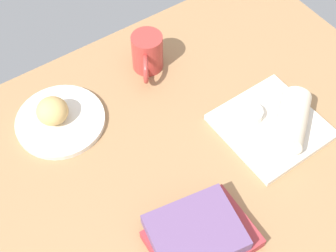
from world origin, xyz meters
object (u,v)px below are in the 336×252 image
(scone_pastry, at_px, (52,111))
(breakfast_wrap, at_px, (292,120))
(coffee_mug, at_px, (147,53))
(sauce_cup, at_px, (251,114))
(square_plate, at_px, (271,126))
(book_stack, at_px, (199,236))
(round_plate, at_px, (61,121))

(scone_pastry, relative_size, breakfast_wrap, 0.50)
(scone_pastry, xyz_separation_m, coffee_mug, (-0.28, -0.03, 0.01))
(sauce_cup, bearing_deg, scone_pastry, -33.99)
(square_plate, bearing_deg, book_stack, 22.99)
(breakfast_wrap, bearing_deg, book_stack, 68.71)
(round_plate, relative_size, scone_pastry, 2.86)
(breakfast_wrap, distance_m, book_stack, 0.35)
(round_plate, distance_m, scone_pastry, 0.04)
(square_plate, height_order, book_stack, book_stack)
(square_plate, relative_size, sauce_cup, 4.13)
(round_plate, height_order, coffee_mug, coffee_mug)
(square_plate, bearing_deg, coffee_mug, -67.80)
(sauce_cup, relative_size, coffee_mug, 0.45)
(round_plate, bearing_deg, book_stack, 102.71)
(square_plate, distance_m, coffee_mug, 0.36)
(round_plate, bearing_deg, breakfast_wrap, 142.56)
(round_plate, height_order, sauce_cup, sauce_cup)
(scone_pastry, distance_m, breakfast_wrap, 0.55)
(book_stack, distance_m, coffee_mug, 0.50)
(book_stack, bearing_deg, breakfast_wrap, -163.59)
(round_plate, relative_size, book_stack, 1.00)
(round_plate, xyz_separation_m, sauce_cup, (-0.38, 0.25, 0.02))
(coffee_mug, bearing_deg, breakfast_wrap, 113.49)
(square_plate, relative_size, breakfast_wrap, 1.51)
(breakfast_wrap, relative_size, coffee_mug, 1.22)
(sauce_cup, distance_m, breakfast_wrap, 0.09)
(scone_pastry, relative_size, book_stack, 0.35)
(round_plate, xyz_separation_m, scone_pastry, (0.01, -0.01, 0.04))
(sauce_cup, bearing_deg, coffee_mug, -69.87)
(round_plate, bearing_deg, scone_pastry, -36.79)
(breakfast_wrap, bearing_deg, coffee_mug, -14.22)
(scone_pastry, bearing_deg, breakfast_wrap, 142.58)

